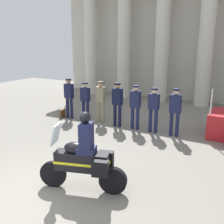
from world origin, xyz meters
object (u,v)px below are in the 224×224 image
(motorcycle_with_rider, at_px, (85,159))
(briefcase_on_ground, at_px, (63,114))
(officer_in_row_3, at_px, (117,101))
(officer_in_row_1, at_px, (85,98))
(officer_in_row_0, at_px, (69,95))
(officer_in_row_5, at_px, (154,107))
(officer_in_row_6, at_px, (175,109))
(officer_in_row_4, at_px, (135,104))
(officer_in_row_2, at_px, (101,99))

(motorcycle_with_rider, relative_size, briefcase_on_ground, 5.65)
(officer_in_row_3, bearing_deg, officer_in_row_1, -1.12)
(officer_in_row_0, bearing_deg, officer_in_row_5, -178.42)
(motorcycle_with_rider, height_order, briefcase_on_ground, motorcycle_with_rider)
(officer_in_row_6, xyz_separation_m, briefcase_on_ground, (-5.04, -0.07, -0.84))
(officer_in_row_4, xyz_separation_m, motorcycle_with_rider, (0.84, -4.61, -0.22))
(officer_in_row_0, height_order, briefcase_on_ground, officer_in_row_0)
(officer_in_row_2, bearing_deg, briefcase_on_ground, 8.64)
(officer_in_row_3, xyz_separation_m, officer_in_row_6, (2.31, 0.01, -0.02))
(officer_in_row_4, bearing_deg, officer_in_row_5, -179.85)
(officer_in_row_3, bearing_deg, briefcase_on_ground, 3.00)
(officer_in_row_4, bearing_deg, officer_in_row_0, 1.92)
(officer_in_row_3, bearing_deg, officer_in_row_4, -176.42)
(officer_in_row_1, relative_size, motorcycle_with_rider, 0.81)
(officer_in_row_2, bearing_deg, officer_in_row_3, 170.96)
(officer_in_row_5, relative_size, briefcase_on_ground, 4.69)
(officer_in_row_6, height_order, briefcase_on_ground, officer_in_row_6)
(officer_in_row_2, distance_m, officer_in_row_5, 2.38)
(officer_in_row_4, xyz_separation_m, officer_in_row_6, (1.55, -0.02, 0.01))
(officer_in_row_0, bearing_deg, officer_in_row_6, -178.42)
(officer_in_row_5, relative_size, officer_in_row_6, 0.97)
(officer_in_row_1, xyz_separation_m, officer_in_row_6, (3.89, -0.07, 0.05))
(officer_in_row_5, height_order, briefcase_on_ground, officer_in_row_5)
(officer_in_row_2, height_order, briefcase_on_ground, officer_in_row_2)
(officer_in_row_6, relative_size, briefcase_on_ground, 4.82)
(officer_in_row_1, distance_m, officer_in_row_6, 3.89)
(officer_in_row_3, bearing_deg, officer_in_row_5, -178.12)
(officer_in_row_0, relative_size, officer_in_row_2, 1.02)
(officer_in_row_3, distance_m, motorcycle_with_rider, 4.86)
(officer_in_row_0, xyz_separation_m, officer_in_row_6, (4.69, -0.00, -0.01))
(officer_in_row_3, height_order, officer_in_row_5, officer_in_row_3)
(motorcycle_with_rider, bearing_deg, officer_in_row_3, -87.75)
(officer_in_row_2, relative_size, officer_in_row_3, 0.98)
(officer_in_row_0, distance_m, officer_in_row_1, 0.81)
(officer_in_row_1, relative_size, briefcase_on_ground, 4.57)
(officer_in_row_1, xyz_separation_m, motorcycle_with_rider, (3.18, -4.65, -0.18))
(officer_in_row_1, height_order, briefcase_on_ground, officer_in_row_1)
(officer_in_row_0, relative_size, officer_in_row_4, 1.02)
(officer_in_row_0, relative_size, officer_in_row_6, 1.01)
(officer_in_row_2, relative_size, motorcycle_with_rider, 0.85)
(officer_in_row_0, relative_size, officer_in_row_5, 1.04)
(motorcycle_with_rider, bearing_deg, officer_in_row_5, -105.83)
(officer_in_row_2, bearing_deg, motorcycle_with_rider, 119.08)
(officer_in_row_0, relative_size, motorcycle_with_rider, 0.86)
(officer_in_row_2, xyz_separation_m, officer_in_row_6, (3.18, -0.16, 0.01))
(officer_in_row_1, xyz_separation_m, officer_in_row_5, (3.08, -0.07, 0.03))
(officer_in_row_1, distance_m, officer_in_row_2, 0.72)
(officer_in_row_2, xyz_separation_m, officer_in_row_3, (0.87, -0.16, 0.02))
(officer_in_row_4, bearing_deg, briefcase_on_ground, 3.12)
(officer_in_row_2, bearing_deg, officer_in_row_4, 176.78)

